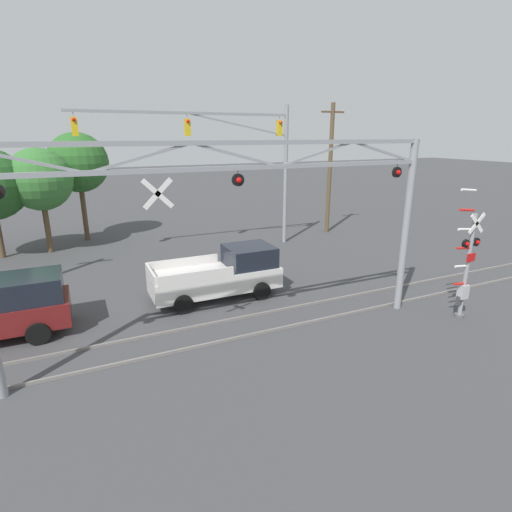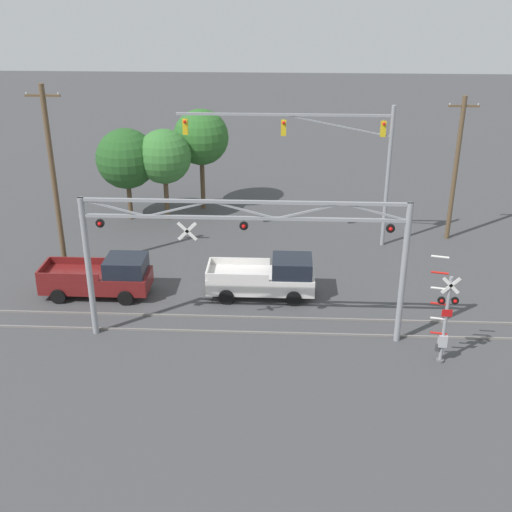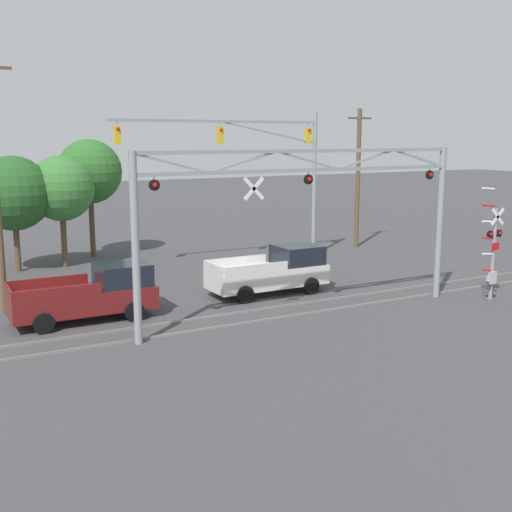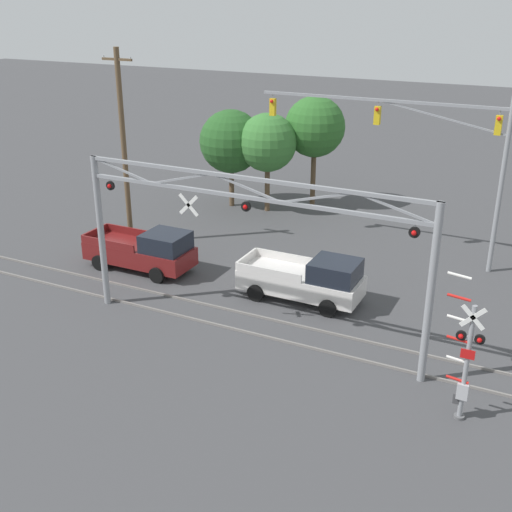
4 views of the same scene
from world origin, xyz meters
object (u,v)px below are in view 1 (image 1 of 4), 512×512
Objects in this scene: pickup_truck_lead at (223,274)px; background_tree_far_left_verge at (40,180)px; crossing_gantry at (238,214)px; utility_pole_right at (330,168)px; background_tree_beyond_span at (78,163)px; traffic_signal_span at (241,150)px; crossing_signal_mast at (466,268)px.

background_tree_far_left_verge reaches higher than pickup_truck_lead.
pickup_truck_lead is (0.94, 4.18, -3.47)m from crossing_gantry.
crossing_gantry is 1.60× the size of utility_pole_right.
pickup_truck_lead is at bearing -69.28° from background_tree_beyond_span.
utility_pole_right is at bearing -16.72° from background_tree_beyond_span.
crossing_gantry is 2.58× the size of pickup_truck_lead.
utility_pole_right is 1.27× the size of background_tree_beyond_span.
crossing_gantry reaches higher than pickup_truck_lead.
utility_pole_right is (7.31, 1.30, -1.38)m from traffic_signal_span.
traffic_signal_span reaches higher than background_tree_beyond_span.
traffic_signal_span reaches higher than crossing_signal_mast.
traffic_signal_span is at bearing 61.48° from pickup_truck_lead.
pickup_truck_lead is 13.49m from background_tree_far_left_verge.
background_tree_beyond_span is (-12.67, 19.07, 3.11)m from crossing_signal_mast.
crossing_signal_mast is 14.87m from utility_pole_right.
crossing_signal_mast is 0.72× the size of background_tree_beyond_span.
pickup_truck_lead is 14.40m from utility_pole_right.
crossing_signal_mast is 0.40× the size of traffic_signal_span.
background_tree_far_left_verge is at bearing 123.32° from pickup_truck_lead.
background_tree_far_left_verge is (-7.18, 10.92, 3.33)m from pickup_truck_lead.
crossing_gantry is 5.52m from pickup_truck_lead.
pickup_truck_lead is at bearing -143.12° from utility_pole_right.
crossing_signal_mast is (8.60, -1.66, -2.50)m from crossing_gantry.
pickup_truck_lead is (-3.84, -7.07, -4.96)m from traffic_signal_span.
crossing_signal_mast is at bearing -37.30° from pickup_truck_lead.
background_tree_beyond_span is 1.14× the size of background_tree_far_left_verge.
pickup_truck_lead is 0.79× the size of background_tree_beyond_span.
pickup_truck_lead is at bearing -118.52° from traffic_signal_span.
traffic_signal_span is at bearing -169.94° from utility_pole_right.
utility_pole_right is at bearing 36.88° from pickup_truck_lead.
background_tree_beyond_span is (-8.84, 6.15, -0.88)m from traffic_signal_span.
crossing_gantry is at bearing 169.07° from crossing_signal_mast.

